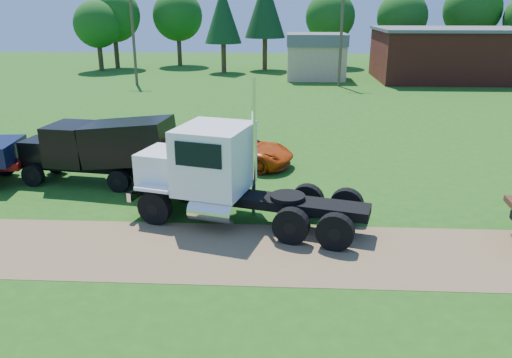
{
  "coord_description": "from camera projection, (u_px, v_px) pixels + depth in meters",
  "views": [
    {
      "loc": [
        0.48,
        -14.4,
        7.56
      ],
      "look_at": [
        -0.4,
        2.56,
        1.6
      ],
      "focal_mm": 35.0,
      "sensor_mm": 36.0,
      "label": 1
    }
  ],
  "objects": [
    {
      "name": "ground",
      "position": [
        264.0,
        252.0,
        16.09
      ],
      "size": [
        140.0,
        140.0,
        0.0
      ],
      "primitive_type": "plane",
      "color": "#205312",
      "rests_on": "ground"
    },
    {
      "name": "orange_pickup",
      "position": [
        238.0,
        150.0,
        24.65
      ],
      "size": [
        5.99,
        4.13,
        1.52
      ],
      "primitive_type": "imported",
      "rotation": [
        0.0,
        0.0,
        1.25
      ],
      "color": "#C34009",
      "rests_on": "ground"
    },
    {
      "name": "black_dump_truck",
      "position": [
        102.0,
        147.0,
        21.79
      ],
      "size": [
        7.12,
        2.95,
        3.03
      ],
      "rotation": [
        0.0,
        0.0,
        -0.13
      ],
      "color": "black",
      "rests_on": "ground"
    },
    {
      "name": "tan_shed",
      "position": [
        316.0,
        56.0,
        52.79
      ],
      "size": [
        6.2,
        5.4,
        4.7
      ],
      "color": "tan",
      "rests_on": "ground"
    },
    {
      "name": "brick_building",
      "position": [
        451.0,
        54.0,
        52.02
      ],
      "size": [
        15.4,
        10.4,
        5.3
      ],
      "color": "maroon",
      "rests_on": "ground"
    },
    {
      "name": "tree_row",
      "position": [
        309.0,
        15.0,
        60.81
      ],
      "size": [
        56.86,
        13.25,
        10.93
      ],
      "color": "#322014",
      "rests_on": "ground"
    },
    {
      "name": "utility_poles",
      "position": [
        341.0,
        36.0,
        47.22
      ],
      "size": [
        42.2,
        0.28,
        9.0
      ],
      "color": "#503B2D",
      "rests_on": "ground"
    },
    {
      "name": "spectator_b",
      "position": [
        202.0,
        157.0,
        22.65
      ],
      "size": [
        1.22,
        1.15,
        2.0
      ],
      "primitive_type": "imported",
      "rotation": [
        0.0,
        0.0,
        3.67
      ],
      "color": "#999999",
      "rests_on": "ground"
    },
    {
      "name": "dirt_track",
      "position": [
        264.0,
        252.0,
        16.09
      ],
      "size": [
        120.0,
        4.2,
        0.01
      ],
      "primitive_type": "cube",
      "color": "brown",
      "rests_on": "ground"
    },
    {
      "name": "white_semi_tractor",
      "position": [
        217.0,
        173.0,
        18.11
      ],
      "size": [
        8.77,
        4.83,
        5.18
      ],
      "rotation": [
        0.0,
        0.0,
        -0.27
      ],
      "color": "black",
      "rests_on": "ground"
    }
  ]
}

